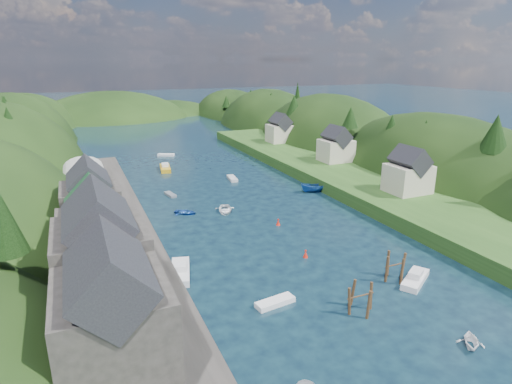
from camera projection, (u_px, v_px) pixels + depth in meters
name	position (u px, v px, depth m)	size (l,w,h in m)	color
ground	(215.00, 182.00, 92.07)	(600.00, 600.00, 0.00)	black
hillside_right	(328.00, 169.00, 133.25)	(36.00, 245.56, 48.00)	black
far_hills	(137.00, 138.00, 204.41)	(103.00, 68.00, 44.00)	black
hill_trees	(194.00, 122.00, 101.71)	(91.00, 148.78, 12.91)	black
quay_left	(113.00, 252.00, 56.37)	(12.00, 110.00, 2.00)	#2D2B28
terrace_left_grass	(55.00, 259.00, 53.64)	(12.00, 110.00, 2.50)	#234719
quayside_buildings	(100.00, 253.00, 41.88)	(8.00, 35.84, 12.90)	#2D2B28
boat_sheds	(86.00, 185.00, 71.00)	(7.00, 21.00, 7.50)	#2D2D30
terrace_right	(340.00, 176.00, 92.44)	(16.00, 120.00, 2.40)	#234719
right_bank_cottages	(332.00, 147.00, 99.50)	(9.00, 59.24, 8.41)	beige
piling_cluster_near	(360.00, 301.00, 44.39)	(3.24, 3.02, 3.68)	#382314
piling_cluster_far	(395.00, 269.00, 50.79)	(2.91, 2.75, 3.89)	#382314
channel_buoy_near	(306.00, 254.00, 56.87)	(0.70, 0.70, 1.10)	red
channel_buoy_far	(278.00, 222.00, 67.96)	(0.70, 0.70, 1.10)	red
moored_boats	(256.00, 235.00, 62.39)	(37.19, 99.79, 2.46)	white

